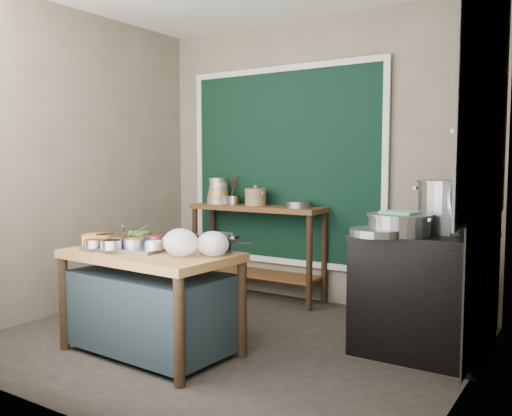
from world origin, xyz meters
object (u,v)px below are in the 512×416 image
Objects in this scene: stove_block at (423,296)px; condiment_tray at (130,247)px; stock_pot at (450,207)px; steamer at (399,224)px; yellow_basin at (99,241)px; ceramic_crock at (256,198)px; back_counter at (257,252)px; saucepan at (216,244)px; utensil_cup at (233,200)px; prep_table at (151,302)px.

condiment_tray is at bearing -150.02° from stove_block.
stock_pot is (1.99, 1.22, 0.31)m from condiment_tray.
stock_pot is at bearing 31.44° from condiment_tray.
steamer is at bearing -128.22° from stock_pot.
yellow_basin is 1.09× the size of ceramic_crock.
saucepan is at bearing -66.46° from back_counter.
ceramic_crock is (-1.91, 0.72, 0.60)m from stove_block.
back_counter is 1.82m from condiment_tray.
utensil_cup is (-0.29, 0.00, 0.52)m from back_counter.
stock_pot reaches higher than steamer.
stock_pot is (2.33, -0.58, 0.07)m from utensil_cup.
yellow_basin is at bearing -96.53° from back_counter.
stove_block is 3.62× the size of yellow_basin.
stock_pot is at bearing 47.16° from stove_block.
condiment_tray is 2.33× the size of saucepan.
yellow_basin reaches higher than condiment_tray.
stock_pot is (2.04, -0.57, 0.04)m from ceramic_crock.
utensil_cup is at bearing 161.57° from stove_block.
yellow_basin is at bearing -96.36° from ceramic_crock.
steamer is at bearing 13.04° from saucepan.
steamer reaches higher than saucepan.
ceramic_crock reaches higher than saucepan.
condiment_tray is at bearing 15.28° from yellow_basin.
saucepan is (-1.19, -0.90, 0.40)m from stove_block.
back_counter is 1.81m from saucepan.
stove_block is 2.43m from yellow_basin.
stove_block is 2.17m from condiment_tray.
yellow_basin is 1.63× the size of utensil_cup.
yellow_basin is at bearing -151.65° from stove_block.
yellow_basin is 2.61m from stock_pot.
stove_block is 1.50× the size of condiment_tray.
stove_block is at bearing -132.84° from stock_pot.
back_counter is 6.34× the size of ceramic_crock.
yellow_basin is at bearing -150.21° from stock_pot.
condiment_tray reaches higher than prep_table.
back_counter reaches higher than saucepan.
stove_block is at bearing 29.98° from condiment_tray.
steamer is (-0.26, -0.33, -0.11)m from stock_pot.
back_counter is 1.61× the size of stove_block.
stove_block is (1.90, -0.73, -0.05)m from back_counter.
steamer is (2.07, -0.92, -0.04)m from utensil_cup.
stock_pot is at bearing -15.49° from ceramic_crock.
stock_pot is at bearing 51.78° from steamer.
stove_block reaches higher than prep_table.
steamer reaches higher than stove_block.
ceramic_crock is at bearing 91.67° from condiment_tray.
saucepan is (0.92, 0.24, 0.02)m from yellow_basin.
stock_pot is at bearing 37.10° from prep_table.
saucepan reaches higher than condiment_tray.
saucepan is at bearing -66.05° from ceramic_crock.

